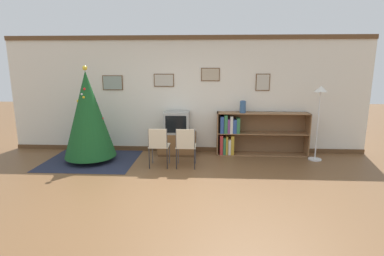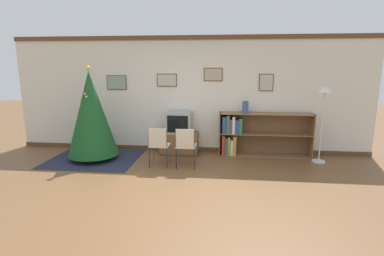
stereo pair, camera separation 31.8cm
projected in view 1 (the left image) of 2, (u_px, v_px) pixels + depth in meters
The scene contains 11 objects.
ground_plane at pixel (174, 196), 4.74m from camera, with size 24.00×24.00×0.00m, color brown.
wall_back at pixel (186, 95), 7.03m from camera, with size 8.40×0.11×2.70m.
area_rug at pixel (91, 160), 6.52m from camera, with size 1.93×1.61×0.01m.
christmas_tree at pixel (88, 115), 6.31m from camera, with size 1.08×1.08×2.02m.
tv_console at pixel (177, 143), 6.96m from camera, with size 0.87×0.49×0.51m.
television at pixel (177, 122), 6.85m from camera, with size 0.57×0.48×0.49m.
folding_chair_left at pixel (159, 145), 6.00m from camera, with size 0.40×0.40×0.82m.
folding_chair_right at pixel (186, 145), 5.97m from camera, with size 0.40×0.40×0.82m.
bookshelf at pixel (246, 133), 6.90m from camera, with size 2.07×0.36×0.98m.
vase at pixel (243, 107), 6.74m from camera, with size 0.14×0.14×0.27m.
standing_lamp at pixel (320, 104), 6.32m from camera, with size 0.28×0.28×1.61m.
Camera 1 is at (0.53, -4.39, 2.04)m, focal length 28.00 mm.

